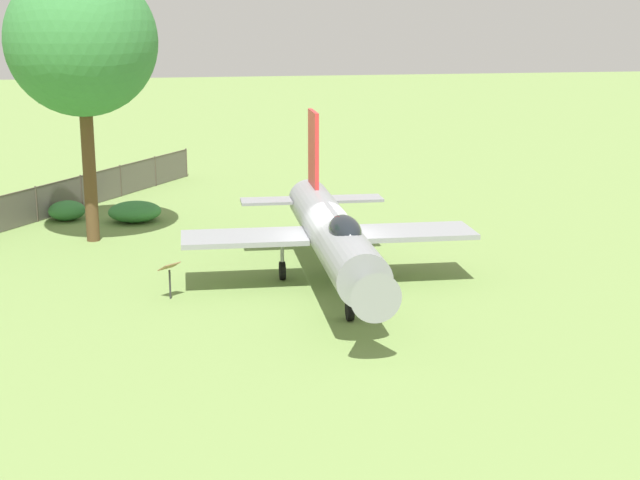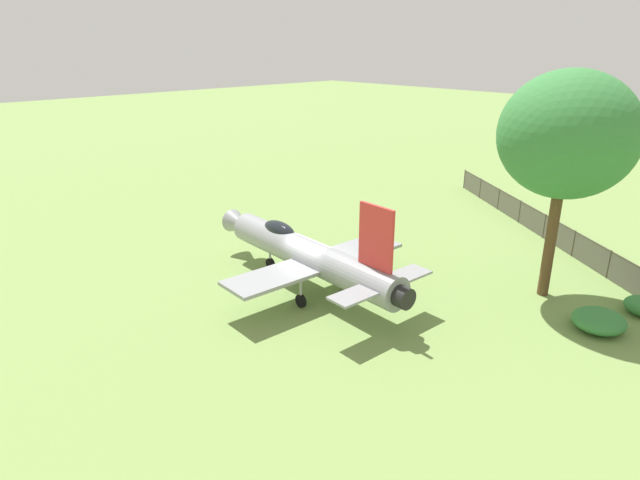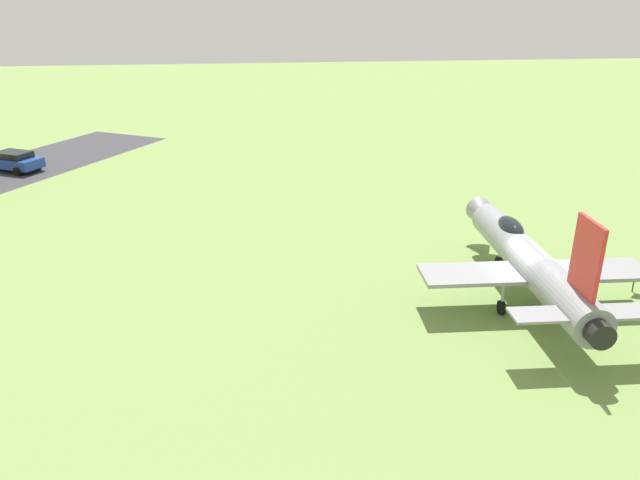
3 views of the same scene
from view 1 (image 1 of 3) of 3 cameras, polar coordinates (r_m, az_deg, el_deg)
ground_plane at (r=29.29m, az=0.72°, el=-2.92°), size 200.00×200.00×0.00m
display_jet at (r=28.50m, az=0.83°, el=0.38°), size 9.42×12.93×5.14m
shade_tree at (r=35.32m, az=-14.47°, el=11.72°), size 5.49×5.84×10.16m
shrub_near_fence at (r=39.19m, az=-11.34°, el=1.73°), size 2.18×2.08×0.83m
shrub_by_tree at (r=40.13m, az=-15.32°, el=1.77°), size 1.52×1.67×0.80m
info_plaque at (r=28.25m, az=-9.26°, el=-1.93°), size 0.72×0.68×1.14m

